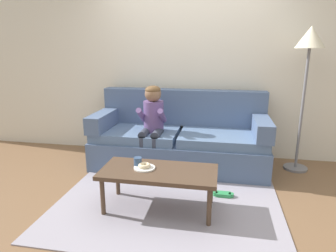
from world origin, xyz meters
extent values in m
plane|color=brown|center=(0.00, 0.00, 0.00)|extent=(10.00, 10.00, 0.00)
cube|color=silver|center=(0.00, 1.40, 1.40)|extent=(8.00, 0.10, 2.80)
cube|color=#9993A3|center=(0.00, -0.25, 0.01)|extent=(2.27, 1.73, 0.01)
cube|color=slate|center=(-0.03, 0.80, 0.19)|extent=(2.28, 0.90, 0.38)
cube|color=slate|center=(-0.60, 0.75, 0.44)|extent=(1.09, 0.74, 0.12)
cube|color=slate|center=(0.54, 0.75, 0.44)|extent=(1.09, 0.74, 0.12)
cube|color=slate|center=(-0.03, 1.15, 0.75)|extent=(2.28, 0.20, 0.50)
cube|color=slate|center=(-1.07, 0.80, 0.61)|extent=(0.20, 0.90, 0.22)
cube|color=slate|center=(1.00, 0.80, 0.61)|extent=(0.20, 0.90, 0.22)
cube|color=#4C3828|center=(-0.07, -0.34, 0.40)|extent=(1.12, 0.53, 0.04)
cylinder|color=#4C3828|center=(-0.57, -0.55, 0.19)|extent=(0.04, 0.04, 0.38)
cylinder|color=#4C3828|center=(0.44, -0.55, 0.19)|extent=(0.04, 0.04, 0.38)
cylinder|color=#4C3828|center=(-0.57, -0.14, 0.19)|extent=(0.04, 0.04, 0.38)
cylinder|color=#4C3828|center=(0.44, -0.14, 0.19)|extent=(0.04, 0.04, 0.38)
cylinder|color=#664C84|center=(-0.36, 0.72, 0.70)|extent=(0.26, 0.26, 0.40)
sphere|color=#846047|center=(-0.36, 0.70, 1.00)|extent=(0.21, 0.21, 0.21)
ellipsoid|color=brown|center=(-0.36, 0.70, 1.04)|extent=(0.20, 0.20, 0.12)
cylinder|color=#333847|center=(-0.44, 0.57, 0.51)|extent=(0.11, 0.30, 0.11)
cylinder|color=#333847|center=(-0.44, 0.42, 0.28)|extent=(0.09, 0.09, 0.44)
cube|color=black|center=(-0.44, 0.37, 0.03)|extent=(0.10, 0.20, 0.06)
cylinder|color=#664C84|center=(-0.50, 0.62, 0.74)|extent=(0.07, 0.29, 0.23)
cylinder|color=#333847|center=(-0.28, 0.57, 0.51)|extent=(0.11, 0.30, 0.11)
cylinder|color=#333847|center=(-0.28, 0.42, 0.28)|extent=(0.09, 0.09, 0.44)
cube|color=black|center=(-0.28, 0.37, 0.03)|extent=(0.10, 0.20, 0.06)
cylinder|color=#664C84|center=(-0.23, 0.62, 0.74)|extent=(0.07, 0.29, 0.23)
cylinder|color=white|center=(-0.21, -0.33, 0.43)|extent=(0.21, 0.21, 0.01)
torus|color=beige|center=(-0.21, -0.33, 0.45)|extent=(0.16, 0.16, 0.04)
cylinder|color=#334C72|center=(-0.29, -0.28, 0.46)|extent=(0.08, 0.08, 0.09)
cube|color=#339E56|center=(0.56, 0.02, 0.03)|extent=(0.16, 0.09, 0.05)
cylinder|color=#339E56|center=(0.48, 0.02, 0.03)|extent=(0.06, 0.06, 0.05)
cylinder|color=#339E56|center=(0.65, 0.02, 0.03)|extent=(0.06, 0.06, 0.05)
cylinder|color=slate|center=(1.51, 0.98, 0.01)|extent=(0.30, 0.30, 0.03)
cylinder|color=slate|center=(1.51, 0.98, 0.82)|extent=(0.04, 0.04, 1.58)
cone|color=beige|center=(1.51, 0.98, 1.69)|extent=(0.35, 0.35, 0.26)
camera|label=1|loc=(0.50, -2.90, 1.55)|focal=31.31mm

